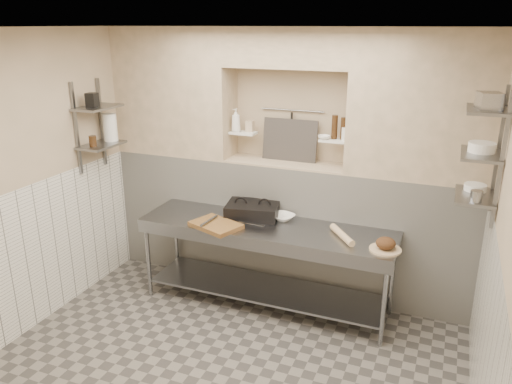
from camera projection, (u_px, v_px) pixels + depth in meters
The scene contains 48 objects.
floor at pixel (218, 379), 4.25m from camera, with size 4.00×3.90×0.10m, color #656059.
ceiling at pixel (207, 20), 3.32m from camera, with size 4.00×3.90×0.10m, color silver.
wall_left at pixel (10, 189), 4.51m from camera, with size 0.10×3.90×2.80m, color tan.
wall_right at pixel (512, 268), 3.07m from camera, with size 0.10×3.90×2.80m, color tan.
wall_back at pixel (293, 158), 5.55m from camera, with size 4.00×0.10×2.80m, color tan.
backwall_lower at pixel (285, 225), 5.55m from camera, with size 4.00×0.40×1.40m, color silver.
alcove_sill at pixel (286, 163), 5.32m from camera, with size 1.30×0.40×0.02m, color tan.
backwall_pillar_left at pixel (175, 92), 5.57m from camera, with size 1.35×0.40×1.40m, color tan.
backwall_pillar_right at pixel (423, 106), 4.64m from camera, with size 1.35×0.40×1.40m, color tan.
backwall_header at pixel (289, 47), 4.94m from camera, with size 1.30×0.40×0.40m, color tan.
wainscot_left at pixel (27, 260), 4.72m from camera, with size 0.02×3.90×1.40m, color silver.
wainscot_right at pixel (485, 361), 3.31m from camera, with size 0.02×3.90×1.40m, color silver.
alcove_shelf_left at pixel (243, 133), 5.41m from camera, with size 0.28×0.16×0.03m, color white.
alcove_shelf_right at pixel (334, 140), 5.06m from camera, with size 0.28×0.16×0.03m, color white.
utensil_rail at pixel (292, 110), 5.30m from camera, with size 0.02×0.02×0.70m, color gray.
hanging_steel at pixel (292, 126), 5.34m from camera, with size 0.02×0.02×0.30m, color black.
splash_panel at pixel (290, 140), 5.34m from camera, with size 0.60×0.02×0.45m, color #383330.
shelf_rail_left_a at pixel (101, 122), 5.46m from camera, with size 0.03×0.03×0.95m, color slate.
shelf_rail_left_b at pixel (76, 129), 5.10m from camera, with size 0.03×0.03×0.95m, color slate.
wall_shelf_left_lower at pixel (102, 145), 5.30m from camera, with size 0.30×0.50×0.03m, color slate.
wall_shelf_left_upper at pixel (98, 107), 5.17m from camera, with size 0.30×0.50×0.03m, color slate.
shelf_rail_right_a at pixel (498, 150), 4.05m from camera, with size 0.03×0.03×1.05m, color slate.
shelf_rail_right_b at pixel (502, 162), 3.70m from camera, with size 0.03×0.03×1.05m, color slate.
wall_shelf_right_lower at pixel (475, 196), 4.03m from camera, with size 0.30×0.50×0.03m, color slate.
wall_shelf_right_mid at pixel (481, 154), 3.92m from camera, with size 0.30×0.50×0.03m, color slate.
wall_shelf_right_upper at pixel (488, 110), 3.81m from camera, with size 0.30×0.50×0.03m, color slate.
prep_table at pixel (265, 249), 5.08m from camera, with size 2.60×0.70×0.90m.
panini_press at pixel (253, 210), 5.21m from camera, with size 0.60×0.48×0.15m.
cutting_board at pixel (216, 225), 4.96m from camera, with size 0.48×0.33×0.04m, color brown.
knife_blade at pixel (252, 224), 4.93m from camera, with size 0.27×0.03×0.01m, color gray.
tongs at pixel (209, 221), 4.98m from camera, with size 0.03×0.03×0.29m, color gray.
mixing_bowl at pixel (283, 217), 5.15m from camera, with size 0.23×0.23×0.06m, color white.
rolling_pin at pixel (342, 235), 4.70m from camera, with size 0.07×0.07×0.43m, color tan.
bread_board at pixel (385, 249), 4.46m from camera, with size 0.29×0.29×0.02m, color tan.
bread_loaf at pixel (386, 243), 4.44m from camera, with size 0.18×0.18×0.11m, color #4C2D19.
bottle_soap at pixel (236, 120), 5.35m from camera, with size 0.10×0.10×0.25m, color white.
jar_alcove at pixel (250, 126), 5.40m from camera, with size 0.08×0.08×0.12m, color tan.
bowl_alcove at pixel (324, 137), 5.05m from camera, with size 0.12×0.12×0.04m, color white.
condiment_a at pixel (344, 129), 4.99m from camera, with size 0.06×0.06×0.23m, color #311D0D.
condiment_b at pixel (335, 127), 5.03m from camera, with size 0.06×0.06×0.24m, color #311D0D.
condiment_c at pixel (345, 134), 4.97m from camera, with size 0.08×0.08×0.13m, color white.
jug_left at pixel (110, 127), 5.39m from camera, with size 0.15×0.15×0.29m, color white.
jar_left at pixel (93, 141), 5.16m from camera, with size 0.08×0.08×0.11m, color #311D0D.
box_left_upper at pixel (92, 100), 5.08m from camera, with size 0.10×0.10×0.15m, color black.
bowl_right at pixel (475, 187), 4.12m from camera, with size 0.18×0.18×0.05m, color white.
canister_right at pixel (476, 196), 3.85m from camera, with size 0.09×0.09×0.09m, color gray.
bowl_right_mid at pixel (482, 147), 3.92m from camera, with size 0.21×0.21×0.08m, color white.
basket_right at pixel (489, 101), 3.73m from camera, with size 0.16×0.20×0.13m, color gray.
Camera 1 is at (1.61, -3.14, 2.83)m, focal length 35.00 mm.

